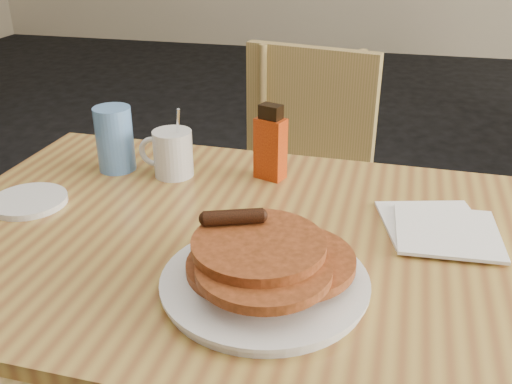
{
  "coord_description": "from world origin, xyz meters",
  "views": [
    {
      "loc": [
        0.24,
        -0.81,
        1.24
      ],
      "look_at": [
        0.04,
        0.03,
        0.82
      ],
      "focal_mm": 40.0,
      "sensor_mm": 36.0,
      "label": 1
    }
  ],
  "objects_px": {
    "chair_main_far": "(303,175)",
    "coffee_mug": "(172,152)",
    "pancake_plate": "(265,270)",
    "blue_tumbler": "(115,139)",
    "syrup_bottle": "(270,145)",
    "main_table": "(244,256)"
  },
  "relations": [
    {
      "from": "main_table",
      "to": "pancake_plate",
      "type": "xyz_separation_m",
      "value": [
        0.07,
        -0.14,
        0.07
      ]
    },
    {
      "from": "syrup_bottle",
      "to": "blue_tumbler",
      "type": "height_order",
      "value": "syrup_bottle"
    },
    {
      "from": "pancake_plate",
      "to": "blue_tumbler",
      "type": "xyz_separation_m",
      "value": [
        -0.4,
        0.35,
        0.04
      ]
    },
    {
      "from": "pancake_plate",
      "to": "syrup_bottle",
      "type": "relative_size",
      "value": 1.94
    },
    {
      "from": "main_table",
      "to": "coffee_mug",
      "type": "xyz_separation_m",
      "value": [
        -0.21,
        0.21,
        0.09
      ]
    },
    {
      "from": "chair_main_far",
      "to": "pancake_plate",
      "type": "xyz_separation_m",
      "value": [
        0.08,
        -0.88,
        0.25
      ]
    },
    {
      "from": "coffee_mug",
      "to": "blue_tumbler",
      "type": "distance_m",
      "value": 0.13
    },
    {
      "from": "chair_main_far",
      "to": "blue_tumbler",
      "type": "relative_size",
      "value": 6.59
    },
    {
      "from": "coffee_mug",
      "to": "pancake_plate",
      "type": "bearing_deg",
      "value": -57.42
    },
    {
      "from": "main_table",
      "to": "blue_tumbler",
      "type": "bearing_deg",
      "value": 148.15
    },
    {
      "from": "coffee_mug",
      "to": "syrup_bottle",
      "type": "height_order",
      "value": "syrup_bottle"
    },
    {
      "from": "chair_main_far",
      "to": "coffee_mug",
      "type": "xyz_separation_m",
      "value": [
        -0.2,
        -0.53,
        0.26
      ]
    },
    {
      "from": "pancake_plate",
      "to": "syrup_bottle",
      "type": "distance_m",
      "value": 0.39
    },
    {
      "from": "main_table",
      "to": "blue_tumbler",
      "type": "distance_m",
      "value": 0.41
    },
    {
      "from": "pancake_plate",
      "to": "syrup_bottle",
      "type": "xyz_separation_m",
      "value": [
        -0.07,
        0.38,
        0.04
      ]
    },
    {
      "from": "chair_main_far",
      "to": "main_table",
      "type": "bearing_deg",
      "value": -77.26
    },
    {
      "from": "coffee_mug",
      "to": "blue_tumbler",
      "type": "xyz_separation_m",
      "value": [
        -0.13,
        0.0,
        0.02
      ]
    },
    {
      "from": "blue_tumbler",
      "to": "syrup_bottle",
      "type": "bearing_deg",
      "value": 5.83
    },
    {
      "from": "chair_main_far",
      "to": "pancake_plate",
      "type": "relative_size",
      "value": 2.96
    },
    {
      "from": "pancake_plate",
      "to": "syrup_bottle",
      "type": "height_order",
      "value": "syrup_bottle"
    },
    {
      "from": "coffee_mug",
      "to": "blue_tumbler",
      "type": "height_order",
      "value": "coffee_mug"
    },
    {
      "from": "chair_main_far",
      "to": "syrup_bottle",
      "type": "height_order",
      "value": "syrup_bottle"
    }
  ]
}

